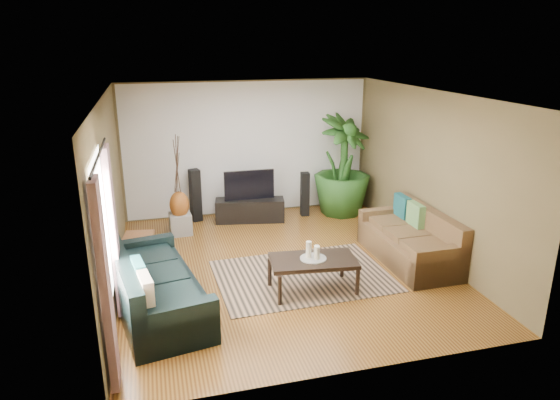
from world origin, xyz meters
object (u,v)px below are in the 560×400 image
object	(u,v)px
sofa_left	(156,280)
coffee_table	(313,275)
television	(249,185)
speaker_left	(195,195)
sofa_right	(409,236)
side_table	(139,249)
vase	(179,205)
potted_plant	(342,166)
speaker_right	(305,194)
tv_stand	(250,210)
pedestal	(181,224)

from	to	relation	value
sofa_left	coffee_table	distance (m)	2.18
television	speaker_left	distance (m)	1.09
sofa_right	side_table	world-z (taller)	sofa_right
sofa_left	television	distance (m)	3.59
vase	sofa_right	bearing A→B (deg)	-31.44
speaker_left	side_table	world-z (taller)	speaker_left
sofa_right	potted_plant	bearing A→B (deg)	-176.38
coffee_table	speaker_left	size ratio (longest dim) A/B	1.16
sofa_right	speaker_right	bearing A→B (deg)	-160.09
sofa_left	tv_stand	bearing A→B (deg)	-42.33
coffee_table	tv_stand	xyz separation A→B (m)	(-0.29, 3.07, -0.02)
coffee_table	side_table	bearing A→B (deg)	152.73
tv_stand	television	distance (m)	0.52
speaker_left	speaker_right	size ratio (longest dim) A/B	1.16
sofa_left	speaker_left	xyz separation A→B (m)	(0.85, 3.33, 0.10)
tv_stand	speaker_right	world-z (taller)	speaker_right
vase	side_table	xyz separation A→B (m)	(-0.73, -1.12, -0.33)
speaker_right	tv_stand	bearing A→B (deg)	-171.87
pedestal	side_table	world-z (taller)	side_table
vase	side_table	distance (m)	1.38
speaker_right	potted_plant	bearing A→B (deg)	0.62
sofa_left	potted_plant	distance (m)	4.89
coffee_table	potted_plant	bearing A→B (deg)	68.43
sofa_left	speaker_left	world-z (taller)	speaker_left
potted_plant	side_table	size ratio (longest dim) A/B	4.22
pedestal	vase	size ratio (longest dim) A/B	0.78
side_table	sofa_left	bearing A→B (deg)	-81.57
speaker_right	pedestal	world-z (taller)	speaker_right
television	sofa_left	bearing A→B (deg)	-121.66
tv_stand	television	xyz separation A→B (m)	(-0.00, 0.02, 0.52)
television	vase	size ratio (longest dim) A/B	1.98
coffee_table	speaker_right	size ratio (longest dim) A/B	1.34
coffee_table	tv_stand	world-z (taller)	coffee_table
sofa_right	vase	distance (m)	4.10
potted_plant	vase	size ratio (longest dim) A/B	4.07
speaker_right	potted_plant	size ratio (longest dim) A/B	0.44
coffee_table	pedestal	world-z (taller)	coffee_table
sofa_left	sofa_right	world-z (taller)	same
sofa_left	coffee_table	bearing A→B (deg)	-101.82
coffee_table	speaker_right	distance (m)	3.25
speaker_left	side_table	xyz separation A→B (m)	(-1.08, -1.78, -0.28)
tv_stand	television	bearing A→B (deg)	100.34
coffee_table	television	distance (m)	3.15
tv_stand	pedestal	xyz separation A→B (m)	(-1.38, -0.35, -0.03)
tv_stand	speaker_left	size ratio (longest dim) A/B	1.29
sofa_right	side_table	xyz separation A→B (m)	(-4.23, 1.01, -0.18)
television	side_table	bearing A→B (deg)	-144.74
tv_stand	pedestal	world-z (taller)	tv_stand
sofa_right	television	size ratio (longest dim) A/B	2.01
potted_plant	vase	world-z (taller)	potted_plant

